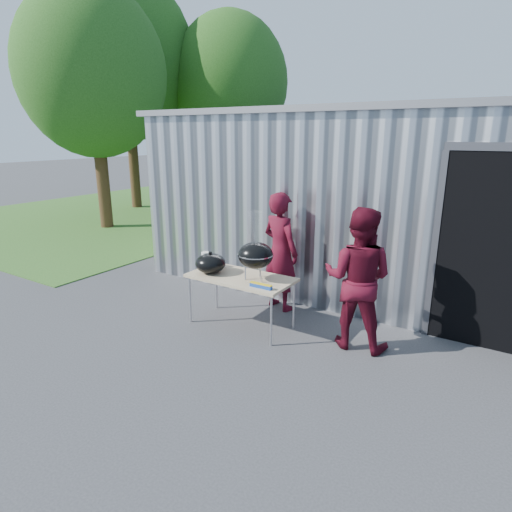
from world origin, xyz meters
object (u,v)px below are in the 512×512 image
Objects in this scene: kettle_grill at (255,251)px; person_cook at (280,252)px; folding_table at (241,279)px; person_bystander at (358,279)px.

person_cook reaches higher than kettle_grill.
kettle_grill is at bearing -0.10° from folding_table.
folding_table is at bearing 4.97° from person_bystander.
person_cook reaches higher than person_bystander.
folding_table is at bearing 179.90° from kettle_grill.
person_cook is at bearing -27.63° from person_bystander.
person_bystander is (1.60, 0.31, 0.21)m from folding_table.
person_cook is at bearing 97.07° from kettle_grill.
kettle_grill reaches higher than folding_table.
person_bystander is (1.35, 0.31, -0.24)m from kettle_grill.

